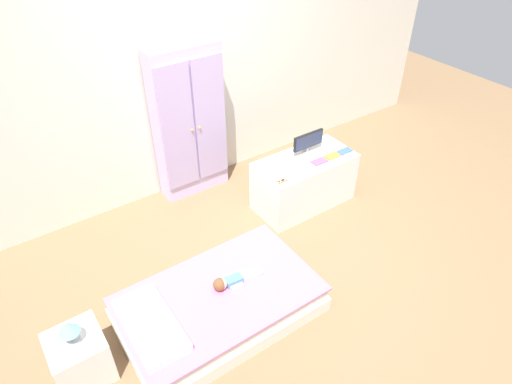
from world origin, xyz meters
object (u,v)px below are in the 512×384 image
Objects in this scene: tv_monitor at (308,141)px; rocking_horse_toy at (283,176)px; book_purple at (319,161)px; book_orange at (332,156)px; book_blue at (344,151)px; bed at (220,304)px; table_lamp at (68,329)px; tv_stand at (304,181)px; wardrobe at (189,123)px; nightstand at (80,357)px; doll at (229,282)px.

rocking_horse_toy is at bearing -153.36° from tv_monitor.
book_purple is 1.05× the size of book_orange.
bed is at bearing -161.14° from book_blue.
table_lamp reaches higher than tv_stand.
table_lamp is 0.12× the size of wardrobe.
wardrobe reaches higher than book_blue.
wardrobe is 1.57× the size of tv_stand.
nightstand is at bearing -138.06° from wardrobe.
nightstand is at bearing -165.47° from tv_stand.
tv_monitor reaches higher than book_orange.
book_orange is at bearing -52.10° from tv_monitor.
doll is 3.20× the size of rocking_horse_toy.
book_purple is 0.16m from book_orange.
book_blue is (2.77, 0.51, 0.02)m from table_lamp.
rocking_horse_toy is (1.99, 0.46, 0.39)m from nightstand.
nightstand is at bearing -164.19° from tv_monitor.
table_lamp is at bearing -168.27° from book_purple.
book_purple is (-0.02, -0.19, -0.12)m from tv_monitor.
book_orange is (0.24, -0.11, 0.27)m from tv_stand.
book_purple is at bearing 23.18° from doll.
tv_stand reaches higher than nightstand.
wardrobe is at bearing 68.09° from bed.
table_lamp is at bearing -138.06° from wardrobe.
book_orange is (1.00, -0.94, -0.23)m from wardrobe.
book_blue is (1.78, 0.61, 0.40)m from bed.
wardrobe reaches higher than bed.
book_blue is at bearing -31.98° from tv_monitor.
tv_stand is 6.68× the size of book_orange.
tv_stand is at bearing 27.27° from bed.
nightstand is at bearing -168.27° from book_purple.
tv_monitor reaches higher than nightstand.
tv_stand is (2.38, 0.62, 0.07)m from nightstand.
bed is 1.57m from tv_stand.
bed is 3.68× the size of doll.
book_orange reaches higher than tv_stand.
book_blue is (1.68, 0.58, 0.24)m from doll.
doll is 1.12m from table_lamp.
rocking_horse_toy is (0.37, -0.99, -0.18)m from wardrobe.
nightstand is 2.69m from book_orange.
bed is 1.63m from book_purple.
wardrobe is 1.08m from rocking_horse_toy.
doll is 0.41× the size of tv_stand.
bed is at bearing -157.40° from book_purple.
tv_monitor is at bearing 29.29° from doll.
bed is 1.75m from tv_monitor.
tv_monitor is 0.22m from book_purple.
doll is 1.17× the size of tv_monitor.
book_blue is (0.78, 0.05, -0.05)m from rocking_horse_toy.
rocking_horse_toy is 0.78m from book_blue.
wardrobe is (1.62, 1.45, 0.26)m from table_lamp.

